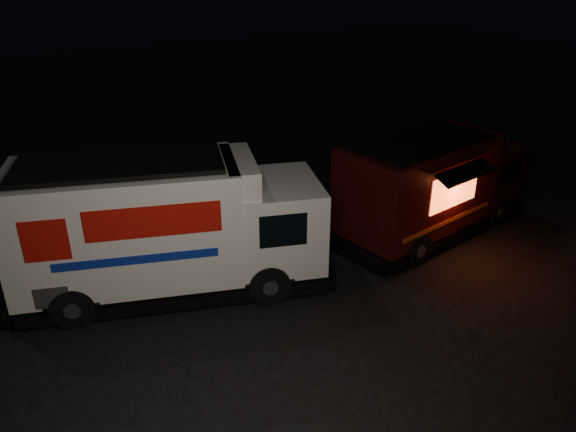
# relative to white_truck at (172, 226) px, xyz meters

# --- Properties ---
(ground) EXTENTS (80.00, 80.00, 0.00)m
(ground) POSITION_rel_white_truck_xyz_m (1.77, -2.32, -1.63)
(ground) COLOR black
(ground) RESTS_ON ground
(white_truck) EXTENTS (7.61, 4.49, 3.27)m
(white_truck) POSITION_rel_white_truck_xyz_m (0.00, 0.00, 0.00)
(white_truck) COLOR white
(white_truck) RESTS_ON ground
(red_truck) EXTENTS (6.50, 3.30, 2.89)m
(red_truck) POSITION_rel_white_truck_xyz_m (7.36, -0.66, -0.19)
(red_truck) COLOR #36090B
(red_truck) RESTS_ON ground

